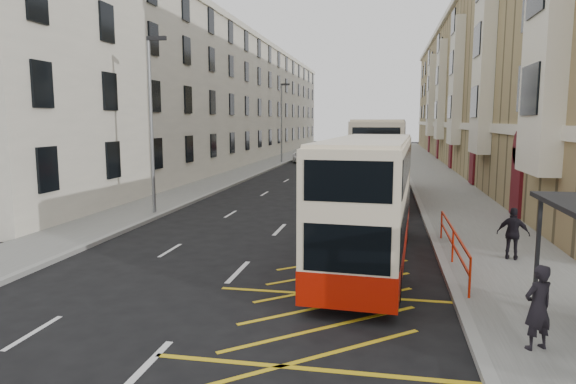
% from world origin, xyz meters
% --- Properties ---
extents(ground, '(200.00, 200.00, 0.00)m').
position_xyz_m(ground, '(0.00, 0.00, 0.00)').
color(ground, black).
rests_on(ground, ground).
extents(pavement_right, '(4.00, 120.00, 0.15)m').
position_xyz_m(pavement_right, '(8.00, 30.00, 0.07)').
color(pavement_right, slate).
rests_on(pavement_right, ground).
extents(pavement_left, '(3.00, 120.00, 0.15)m').
position_xyz_m(pavement_left, '(-7.50, 30.00, 0.07)').
color(pavement_left, slate).
rests_on(pavement_left, ground).
extents(kerb_right, '(0.25, 120.00, 0.15)m').
position_xyz_m(kerb_right, '(6.00, 30.00, 0.07)').
color(kerb_right, gray).
rests_on(kerb_right, ground).
extents(kerb_left, '(0.25, 120.00, 0.15)m').
position_xyz_m(kerb_left, '(-6.00, 30.00, 0.07)').
color(kerb_left, gray).
rests_on(kerb_left, ground).
extents(road_markings, '(10.00, 110.00, 0.01)m').
position_xyz_m(road_markings, '(0.00, 45.00, 0.01)').
color(road_markings, silver).
rests_on(road_markings, ground).
extents(terrace_right, '(10.75, 79.00, 15.25)m').
position_xyz_m(terrace_right, '(14.88, 45.38, 7.52)').
color(terrace_right, '#968457').
rests_on(terrace_right, ground).
extents(terrace_left, '(9.18, 79.00, 13.25)m').
position_xyz_m(terrace_left, '(-13.43, 45.50, 6.52)').
color(terrace_left, silver).
rests_on(terrace_left, ground).
extents(guard_railing, '(0.06, 6.56, 1.01)m').
position_xyz_m(guard_railing, '(6.25, 5.75, 0.86)').
color(guard_railing, red).
rests_on(guard_railing, pavement_right).
extents(street_lamp_near, '(0.93, 0.18, 8.00)m').
position_xyz_m(street_lamp_near, '(-6.35, 12.00, 4.64)').
color(street_lamp_near, gray).
rests_on(street_lamp_near, pavement_left).
extents(street_lamp_far, '(0.93, 0.18, 8.00)m').
position_xyz_m(street_lamp_far, '(-6.35, 42.00, 4.64)').
color(street_lamp_far, gray).
rests_on(street_lamp_far, pavement_left).
extents(double_decker_front, '(2.87, 9.89, 3.90)m').
position_xyz_m(double_decker_front, '(3.72, 5.55, 1.98)').
color(double_decker_front, beige).
rests_on(double_decker_front, ground).
extents(double_decker_rear, '(3.00, 11.28, 4.46)m').
position_xyz_m(double_decker_rear, '(3.95, 19.27, 2.27)').
color(double_decker_rear, beige).
rests_on(double_decker_rear, ground).
extents(pedestrian_near, '(0.71, 0.63, 1.63)m').
position_xyz_m(pedestrian_near, '(7.04, -0.20, 0.97)').
color(pedestrian_near, black).
rests_on(pedestrian_near, pavement_right).
extents(pedestrian_far, '(1.02, 0.66, 1.62)m').
position_xyz_m(pedestrian_far, '(8.10, 6.41, 0.96)').
color(pedestrian_far, black).
rests_on(pedestrian_far, pavement_right).
extents(white_van, '(3.04, 5.89, 1.59)m').
position_xyz_m(white_van, '(-4.18, 44.69, 0.79)').
color(white_van, white).
rests_on(white_van, ground).
extents(car_silver, '(2.72, 4.33, 1.37)m').
position_xyz_m(car_silver, '(-2.94, 59.21, 0.69)').
color(car_silver, '#A9ADB1').
rests_on(car_silver, ground).
extents(car_dark, '(2.58, 4.24, 1.32)m').
position_xyz_m(car_dark, '(-5.20, 65.74, 0.66)').
color(car_dark, black).
rests_on(car_dark, ground).
extents(car_red, '(3.47, 5.68, 1.54)m').
position_xyz_m(car_red, '(3.20, 60.24, 0.77)').
color(car_red, maroon).
rests_on(car_red, ground).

